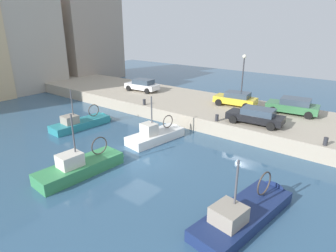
{
  "coord_description": "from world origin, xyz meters",
  "views": [
    {
      "loc": [
        -12.47,
        -12.41,
        8.75
      ],
      "look_at": [
        3.95,
        0.4,
        1.2
      ],
      "focal_mm": 30.45,
      "sensor_mm": 36.0,
      "label": 1
    }
  ],
  "objects_px": {
    "fishing_boat_teal": "(84,125)",
    "quay_streetlamp": "(243,72)",
    "fishing_boat_green": "(85,170)",
    "mooring_bollard_north": "(144,102)",
    "parked_car_yellow": "(236,99)",
    "mooring_bollard_mid": "(217,118)",
    "parked_car_black": "(256,116)",
    "parked_car_green": "(293,106)",
    "fishing_boat_white": "(159,138)",
    "fishing_boat_navy": "(248,215)",
    "parked_car_white": "(142,85)",
    "mooring_bollard_south": "(326,141)"
  },
  "relations": [
    {
      "from": "fishing_boat_teal",
      "to": "quay_streetlamp",
      "type": "xyz_separation_m",
      "value": [
        11.13,
        -9.81,
        4.36
      ]
    },
    {
      "from": "fishing_boat_green",
      "to": "mooring_bollard_north",
      "type": "xyz_separation_m",
      "value": [
        10.57,
        4.64,
        1.36
      ]
    },
    {
      "from": "parked_car_yellow",
      "to": "mooring_bollard_mid",
      "type": "bearing_deg",
      "value": -171.01
    },
    {
      "from": "parked_car_black",
      "to": "parked_car_yellow",
      "type": "bearing_deg",
      "value": 42.33
    },
    {
      "from": "quay_streetlamp",
      "to": "parked_car_green",
      "type": "bearing_deg",
      "value": -87.25
    },
    {
      "from": "mooring_bollard_mid",
      "to": "quay_streetlamp",
      "type": "height_order",
      "value": "quay_streetlamp"
    },
    {
      "from": "parked_car_yellow",
      "to": "quay_streetlamp",
      "type": "relative_size",
      "value": 0.85
    },
    {
      "from": "fishing_boat_white",
      "to": "mooring_bollard_mid",
      "type": "height_order",
      "value": "fishing_boat_white"
    },
    {
      "from": "fishing_boat_teal",
      "to": "fishing_boat_white",
      "type": "bearing_deg",
      "value": -75.92
    },
    {
      "from": "fishing_boat_teal",
      "to": "parked_car_black",
      "type": "xyz_separation_m",
      "value": [
        6.74,
        -13.09,
        1.78
      ]
    },
    {
      "from": "fishing_boat_navy",
      "to": "mooring_bollard_north",
      "type": "xyz_separation_m",
      "value": [
        8.5,
        14.42,
        1.37
      ]
    },
    {
      "from": "fishing_boat_navy",
      "to": "parked_car_black",
      "type": "distance_m",
      "value": 10.58
    },
    {
      "from": "fishing_boat_teal",
      "to": "parked_car_white",
      "type": "height_order",
      "value": "fishing_boat_teal"
    },
    {
      "from": "fishing_boat_teal",
      "to": "mooring_bollard_south",
      "type": "relative_size",
      "value": 11.15
    },
    {
      "from": "parked_car_white",
      "to": "parked_car_black",
      "type": "distance_m",
      "value": 15.29
    },
    {
      "from": "parked_car_green",
      "to": "fishing_boat_teal",
      "type": "bearing_deg",
      "value": 127.88
    },
    {
      "from": "parked_car_white",
      "to": "quay_streetlamp",
      "type": "xyz_separation_m",
      "value": [
        1.33,
        -11.7,
        2.54
      ]
    },
    {
      "from": "fishing_boat_teal",
      "to": "parked_car_green",
      "type": "bearing_deg",
      "value": -52.12
    },
    {
      "from": "mooring_bollard_mid",
      "to": "quay_streetlamp",
      "type": "relative_size",
      "value": 0.11
    },
    {
      "from": "fishing_boat_navy",
      "to": "parked_car_green",
      "type": "height_order",
      "value": "fishing_boat_navy"
    },
    {
      "from": "parked_car_black",
      "to": "mooring_bollard_north",
      "type": "relative_size",
      "value": 8.05
    },
    {
      "from": "fishing_boat_white",
      "to": "fishing_boat_navy",
      "type": "height_order",
      "value": "fishing_boat_white"
    },
    {
      "from": "fishing_boat_teal",
      "to": "parked_car_black",
      "type": "distance_m",
      "value": 14.83
    },
    {
      "from": "parked_car_green",
      "to": "parked_car_white",
      "type": "bearing_deg",
      "value": 95.42
    },
    {
      "from": "fishing_boat_teal",
      "to": "mooring_bollard_mid",
      "type": "distance_m",
      "value": 11.78
    },
    {
      "from": "parked_car_green",
      "to": "fishing_boat_navy",
      "type": "bearing_deg",
      "value": -171.48
    },
    {
      "from": "parked_car_black",
      "to": "parked_car_white",
      "type": "bearing_deg",
      "value": 78.46
    },
    {
      "from": "fishing_boat_green",
      "to": "mooring_bollard_north",
      "type": "relative_size",
      "value": 11.39
    },
    {
      "from": "parked_car_black",
      "to": "fishing_boat_white",
      "type": "bearing_deg",
      "value": 130.06
    },
    {
      "from": "mooring_bollard_north",
      "to": "parked_car_black",
      "type": "bearing_deg",
      "value": -83.33
    },
    {
      "from": "fishing_boat_white",
      "to": "fishing_boat_teal",
      "type": "height_order",
      "value": "fishing_boat_white"
    },
    {
      "from": "fishing_boat_teal",
      "to": "parked_car_white",
      "type": "relative_size",
      "value": 1.48
    },
    {
      "from": "fishing_boat_teal",
      "to": "mooring_bollard_south",
      "type": "height_order",
      "value": "fishing_boat_teal"
    },
    {
      "from": "parked_car_yellow",
      "to": "parked_car_white",
      "type": "bearing_deg",
      "value": 94.31
    },
    {
      "from": "mooring_bollard_mid",
      "to": "mooring_bollard_north",
      "type": "height_order",
      "value": "same"
    },
    {
      "from": "mooring_bollard_north",
      "to": "parked_car_yellow",
      "type": "bearing_deg",
      "value": -54.23
    },
    {
      "from": "parked_car_green",
      "to": "fishing_boat_green",
      "type": "bearing_deg",
      "value": 155.12
    },
    {
      "from": "parked_car_green",
      "to": "quay_streetlamp",
      "type": "distance_m",
      "value": 5.43
    },
    {
      "from": "mooring_bollard_north",
      "to": "quay_streetlamp",
      "type": "height_order",
      "value": "quay_streetlamp"
    },
    {
      "from": "fishing_boat_navy",
      "to": "mooring_bollard_north",
      "type": "bearing_deg",
      "value": 59.47
    },
    {
      "from": "fishing_boat_navy",
      "to": "fishing_boat_white",
      "type": "bearing_deg",
      "value": 63.09
    },
    {
      "from": "fishing_boat_green",
      "to": "mooring_bollard_mid",
      "type": "relative_size",
      "value": 11.39
    },
    {
      "from": "fishing_boat_white",
      "to": "parked_car_white",
      "type": "distance_m",
      "value": 12.26
    },
    {
      "from": "parked_car_green",
      "to": "parked_car_black",
      "type": "bearing_deg",
      "value": 161.83
    },
    {
      "from": "fishing_boat_teal",
      "to": "parked_car_green",
      "type": "distance_m",
      "value": 18.59
    },
    {
      "from": "fishing_boat_green",
      "to": "mooring_bollard_south",
      "type": "bearing_deg",
      "value": -47.06
    },
    {
      "from": "fishing_boat_teal",
      "to": "mooring_bollard_south",
      "type": "xyz_separation_m",
      "value": [
        5.48,
        -18.34,
        1.38
      ]
    },
    {
      "from": "fishing_boat_white",
      "to": "mooring_bollard_mid",
      "type": "xyz_separation_m",
      "value": [
        3.67,
        -3.11,
        1.37
      ]
    },
    {
      "from": "fishing_boat_teal",
      "to": "fishing_boat_navy",
      "type": "relative_size",
      "value": 0.87
    },
    {
      "from": "fishing_boat_navy",
      "to": "parked_car_white",
      "type": "distance_m",
      "value": 22.7
    }
  ]
}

